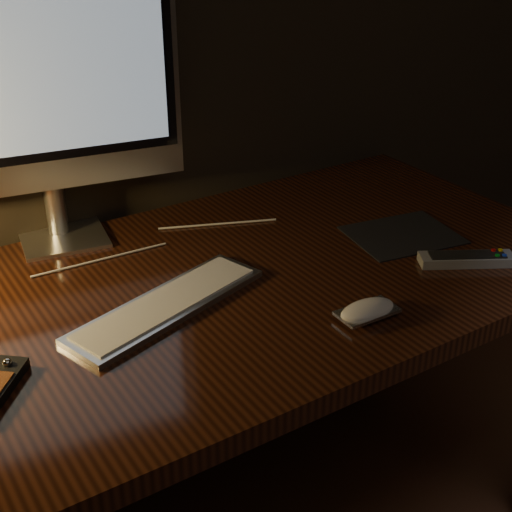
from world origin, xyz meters
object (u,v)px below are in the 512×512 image
mouse (367,312)px  tv_remote (467,259)px  monitor (44,86)px  keyboard (167,304)px  desk (180,330)px

mouse → tv_remote: tv_remote is taller
monitor → keyboard: bearing=-70.8°
monitor → tv_remote: size_ratio=3.00×
mouse → desk: bearing=124.7°
monitor → tv_remote: monitor is taller
monitor → mouse: bearing=-50.0°
mouse → keyboard: bearing=143.6°
tv_remote → monitor: bearing=170.2°
keyboard → mouse: bearing=-55.1°
desk → keyboard: 0.18m
keyboard → tv_remote: 0.60m
keyboard → desk: bearing=38.1°
desk → keyboard: (-0.07, -0.10, 0.14)m
desk → keyboard: size_ratio=4.06×
desk → mouse: size_ratio=14.78×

